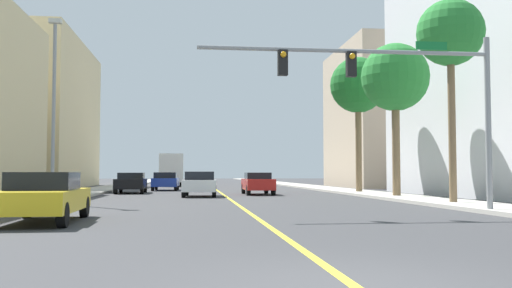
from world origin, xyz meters
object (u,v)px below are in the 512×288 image
Objects in this scene: palm_mid at (395,79)px; delivery_truck at (171,170)px; palm_near at (450,35)px; car_red at (258,183)px; traffic_signal_mast at (399,83)px; car_blue at (166,181)px; street_lamp at (54,99)px; car_black at (131,182)px; palm_far at (358,86)px; car_yellow at (44,196)px; car_white at (200,184)px.

palm_mid reaches higher than delivery_truck.
delivery_truck is at bearing 109.61° from palm_near.
palm_mid is at bearing -41.50° from car_red.
traffic_signal_mast is 2.26× the size of car_blue.
car_black is (2.08, 12.92, -3.95)m from street_lamp.
street_lamp is at bearing -149.06° from palm_far.
car_black is (-8.29, 3.39, -0.00)m from car_red.
palm_far reaches higher than delivery_truck.
traffic_signal_mast is 28.52m from car_blue.
street_lamp is at bearing -101.20° from car_blue.
car_blue is 0.98× the size of car_black.
car_yellow is at bearing 88.96° from car_black.
car_yellow is (2.16, -9.84, -3.97)m from street_lamp.
palm_far reaches higher than palm_mid.
palm_far reaches higher than car_red.
traffic_signal_mast reaches higher than car_yellow.
car_yellow is 22.76m from car_black.
delivery_truck is (-0.12, 14.72, 1.01)m from car_blue.
palm_far is at bearing 6.52° from car_red.
car_white is at bearing 162.54° from palm_mid.
palm_far is 2.22× the size of car_white.
palm_mid is 1.95× the size of car_red.
car_white is 26.95m from delivery_truck.
street_lamp reaches higher than delivery_truck.
car_yellow is 17.26m from car_white.
palm_far is at bearing -128.61° from car_yellow.
palm_far is 1.22× the size of delivery_truck.
palm_near is 16.03m from car_white.
street_lamp reaches higher than car_white.
car_blue is at bearing 123.36° from car_red.
traffic_signal_mast is 16.49m from car_white.
palm_far is at bearing 30.94° from street_lamp.
traffic_signal_mast is 1.20× the size of palm_mid.
palm_mid is 1.85× the size of car_black.
traffic_signal_mast is 2.21× the size of car_black.
palm_mid is 1.88× the size of car_blue.
car_red reaches higher than car_yellow.
palm_near reaches higher than car_yellow.
car_black is at bearing 148.18° from palm_mid.
palm_mid reaches higher than car_blue.
car_white is 0.55× the size of delivery_truck.
delivery_truck is (-13.18, 37.00, -5.51)m from palm_near.
palm_mid is 1.85× the size of car_yellow.
delivery_truck reaches higher than car_blue.
palm_far reaches higher than car_black.
palm_mid is 18.81m from car_black.
car_blue is at bearing 146.96° from palm_far.
delivery_truck reaches higher than car_black.
car_yellow is at bearing -92.81° from car_blue.
palm_far is 27.34m from delivery_truck.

